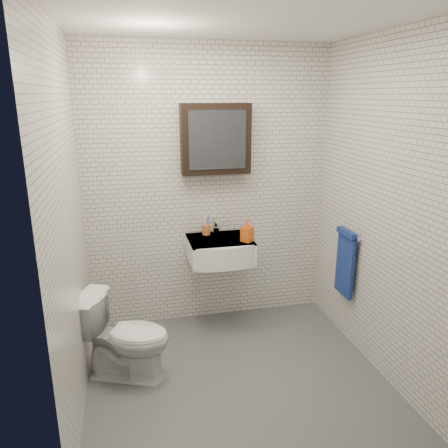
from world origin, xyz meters
name	(u,v)px	position (x,y,z in m)	size (l,w,h in m)	color
ground	(236,375)	(0.00, 0.00, 0.01)	(2.20, 2.00, 0.01)	#505358
room_shell	(237,188)	(0.00, 0.00, 1.47)	(2.22, 2.02, 2.51)	silver
washbasin	(221,250)	(0.05, 0.73, 0.76)	(0.55, 0.50, 0.20)	white
faucet	(216,226)	(0.05, 0.93, 0.92)	(0.06, 0.20, 0.15)	silver
mirror_cabinet	(216,139)	(0.05, 0.93, 1.70)	(0.60, 0.15, 0.60)	black
towel_rail	(345,260)	(1.04, 0.35, 0.72)	(0.09, 0.30, 0.58)	silver
toothbrush_cup	(206,229)	(-0.04, 0.92, 0.90)	(0.09, 0.09, 0.20)	#A95A2A
soap_bottle	(247,231)	(0.27, 0.65, 0.95)	(0.09, 0.09, 0.19)	orange
toilet	(126,336)	(-0.80, 0.20, 0.34)	(0.38, 0.66, 0.67)	white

